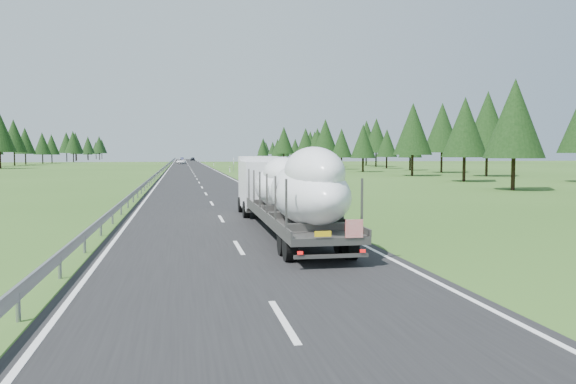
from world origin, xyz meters
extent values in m
plane|color=#2D511B|center=(0.00, 0.00, 0.00)|extent=(400.00, 400.00, 0.00)
cube|color=black|center=(0.00, 100.00, 0.01)|extent=(10.00, 400.00, 0.02)
cube|color=slate|center=(-5.30, 100.00, 0.60)|extent=(0.08, 400.00, 0.32)
cylinder|color=slate|center=(-5.30, 0.00, 0.30)|extent=(0.10, 0.10, 0.60)
cube|color=silver|center=(6.50, 30.00, 0.50)|extent=(0.12, 0.07, 1.00)
cube|color=black|center=(6.50, 30.00, 0.82)|extent=(0.13, 0.08, 0.12)
cube|color=silver|center=(6.50, 80.00, 0.50)|extent=(0.12, 0.07, 1.00)
cube|color=black|center=(6.50, 80.00, 0.82)|extent=(0.13, 0.08, 0.12)
cube|color=silver|center=(6.50, 130.00, 0.50)|extent=(0.12, 0.07, 1.00)
cube|color=black|center=(6.50, 130.00, 0.82)|extent=(0.13, 0.08, 0.12)
cube|color=silver|center=(6.50, 180.00, 0.50)|extent=(0.12, 0.07, 1.00)
cube|color=black|center=(6.50, 180.00, 0.82)|extent=(0.13, 0.08, 0.12)
cube|color=silver|center=(6.50, 230.00, 0.50)|extent=(0.12, 0.07, 1.00)
cube|color=black|center=(6.50, 230.00, 0.82)|extent=(0.13, 0.08, 0.12)
cube|color=silver|center=(6.50, 280.00, 0.50)|extent=(0.12, 0.07, 1.00)
cube|color=black|center=(6.50, 280.00, 0.82)|extent=(0.13, 0.08, 0.12)
cube|color=silver|center=(6.50, 330.00, 0.50)|extent=(0.12, 0.07, 1.00)
cube|color=black|center=(6.50, 330.00, 0.82)|extent=(0.13, 0.08, 0.12)
cylinder|color=slate|center=(7.20, 80.00, 1.00)|extent=(0.08, 0.08, 2.00)
cube|color=silver|center=(7.20, 80.00, 2.00)|extent=(0.05, 0.90, 1.20)
cylinder|color=black|center=(42.04, 55.34, 2.12)|extent=(0.36, 0.36, 4.25)
cone|color=black|center=(42.04, 55.34, 8.02)|extent=(6.61, 6.61, 8.85)
cylinder|color=black|center=(42.54, 70.88, 2.07)|extent=(0.36, 0.36, 4.13)
cone|color=black|center=(42.54, 70.88, 7.80)|extent=(6.43, 6.43, 8.61)
cylinder|color=black|center=(42.41, 84.22, 1.48)|extent=(0.36, 0.36, 2.96)
cone|color=black|center=(42.41, 84.22, 5.59)|extent=(4.61, 4.61, 6.17)
cylinder|color=black|center=(42.66, 97.73, 1.48)|extent=(0.36, 0.36, 2.97)
cone|color=black|center=(42.66, 97.73, 5.60)|extent=(4.61, 4.61, 6.18)
cylinder|color=black|center=(44.99, 111.13, 2.03)|extent=(0.36, 0.36, 4.06)
cone|color=black|center=(44.99, 111.13, 7.67)|extent=(6.31, 6.31, 8.46)
cylinder|color=black|center=(47.51, 126.04, 2.09)|extent=(0.36, 0.36, 4.18)
cone|color=black|center=(47.51, 126.04, 7.89)|extent=(6.50, 6.50, 8.70)
cylinder|color=black|center=(40.15, 139.98, 1.93)|extent=(0.36, 0.36, 3.87)
cone|color=black|center=(40.15, 139.98, 7.31)|extent=(6.02, 6.02, 8.06)
cylinder|color=black|center=(41.24, 153.61, 1.73)|extent=(0.36, 0.36, 3.46)
cone|color=black|center=(41.24, 153.61, 6.54)|extent=(5.39, 5.39, 7.21)
cylinder|color=black|center=(40.15, 168.69, 2.05)|extent=(0.36, 0.36, 4.10)
cone|color=black|center=(40.15, 168.69, 7.74)|extent=(6.37, 6.37, 8.54)
cylinder|color=black|center=(46.27, 180.74, 1.95)|extent=(0.36, 0.36, 3.89)
cone|color=black|center=(46.27, 180.74, 7.35)|extent=(6.05, 6.05, 8.11)
cylinder|color=black|center=(48.18, 196.35, 2.05)|extent=(0.36, 0.36, 4.10)
cone|color=black|center=(48.18, 196.35, 7.75)|extent=(6.38, 6.38, 8.55)
cylinder|color=black|center=(44.93, 209.91, 1.60)|extent=(0.36, 0.36, 3.20)
cone|color=black|center=(44.93, 209.91, 6.05)|extent=(4.98, 4.98, 6.67)
cylinder|color=black|center=(44.11, 223.86, 1.51)|extent=(0.36, 0.36, 3.03)
cone|color=black|center=(44.11, 223.86, 5.72)|extent=(4.71, 4.71, 6.31)
cylinder|color=black|center=(46.92, 238.65, 1.71)|extent=(0.36, 0.36, 3.42)
cone|color=black|center=(46.92, 238.65, 6.46)|extent=(5.32, 5.32, 7.12)
cylinder|color=black|center=(44.43, 251.91, 1.65)|extent=(0.36, 0.36, 3.30)
cone|color=black|center=(44.43, 251.91, 6.24)|extent=(5.14, 5.14, 6.89)
cylinder|color=black|center=(44.40, 265.30, 1.58)|extent=(0.36, 0.36, 3.16)
cone|color=black|center=(44.40, 265.30, 5.98)|extent=(4.92, 4.92, 6.59)
cylinder|color=black|center=(41.34, 278.23, 1.82)|extent=(0.36, 0.36, 3.65)
cone|color=black|center=(41.34, 278.23, 6.89)|extent=(5.67, 5.67, 7.60)
cylinder|color=black|center=(45.19, 294.20, 1.65)|extent=(0.36, 0.36, 3.29)
cone|color=black|center=(45.19, 294.20, 6.22)|extent=(5.12, 5.12, 6.86)
cylinder|color=black|center=(45.25, 305.16, 2.09)|extent=(0.36, 0.36, 4.17)
cone|color=black|center=(45.25, 305.16, 7.88)|extent=(6.49, 6.49, 8.70)
cylinder|color=black|center=(27.92, 26.58, 1.74)|extent=(0.36, 0.36, 3.48)
cone|color=black|center=(27.92, 26.58, 6.57)|extent=(5.41, 5.41, 7.25)
cylinder|color=black|center=(31.19, 41.78, 1.72)|extent=(0.36, 0.36, 3.44)
cone|color=black|center=(31.19, 41.78, 6.49)|extent=(5.35, 5.35, 7.16)
cylinder|color=black|center=(31.86, 58.61, 1.85)|extent=(0.36, 0.36, 3.70)
cone|color=black|center=(31.86, 58.61, 6.99)|extent=(5.76, 5.76, 7.71)
cylinder|color=black|center=(30.24, 76.87, 1.47)|extent=(0.36, 0.36, 2.93)
cone|color=black|center=(30.24, 76.87, 5.54)|extent=(4.56, 4.56, 6.11)
cylinder|color=black|center=(30.86, 92.83, 1.45)|extent=(0.36, 0.36, 2.91)
cone|color=black|center=(30.86, 92.83, 5.49)|extent=(4.52, 4.52, 6.06)
cylinder|color=black|center=(32.03, 110.61, 1.97)|extent=(0.36, 0.36, 3.94)
cone|color=black|center=(32.03, 110.61, 7.44)|extent=(6.13, 6.13, 8.21)
cylinder|color=black|center=(33.35, 124.03, 1.70)|extent=(0.36, 0.36, 3.40)
cone|color=black|center=(33.35, 124.03, 6.43)|extent=(5.29, 5.29, 7.09)
cylinder|color=black|center=(27.81, 142.83, 1.91)|extent=(0.36, 0.36, 3.82)
cone|color=black|center=(27.81, 142.83, 7.21)|extent=(5.94, 5.94, 7.95)
cylinder|color=black|center=(27.87, 154.28, 1.33)|extent=(0.36, 0.36, 2.66)
cone|color=black|center=(27.87, 154.28, 5.03)|extent=(4.14, 4.14, 5.54)
cylinder|color=black|center=(32.98, 171.56, 1.33)|extent=(0.36, 0.36, 2.66)
cone|color=black|center=(32.98, 171.56, 5.03)|extent=(4.14, 4.14, 5.55)
cylinder|color=black|center=(27.74, 185.68, 1.37)|extent=(0.36, 0.36, 2.75)
cone|color=black|center=(27.74, 185.68, 5.19)|extent=(4.28, 4.28, 5.73)
cylinder|color=black|center=(-40.52, 111.13, 2.15)|extent=(0.36, 0.36, 4.30)
cylinder|color=black|center=(-45.47, 139.98, 2.11)|extent=(0.36, 0.36, 4.22)
cone|color=black|center=(-45.47, 139.98, 7.96)|extent=(6.56, 6.56, 8.78)
cylinder|color=black|center=(-46.17, 153.61, 1.84)|extent=(0.36, 0.36, 3.68)
cone|color=black|center=(-46.17, 153.61, 6.94)|extent=(5.72, 5.72, 7.66)
cylinder|color=black|center=(-44.96, 168.69, 1.70)|extent=(0.36, 0.36, 3.40)
cone|color=black|center=(-44.96, 168.69, 6.42)|extent=(5.28, 5.28, 7.08)
cylinder|color=black|center=(-44.77, 180.74, 1.67)|extent=(0.36, 0.36, 3.33)
cone|color=black|center=(-44.77, 180.74, 6.30)|extent=(5.18, 5.18, 6.94)
cylinder|color=black|center=(-40.66, 196.35, 1.96)|extent=(0.36, 0.36, 3.92)
cone|color=black|center=(-40.66, 196.35, 7.41)|extent=(6.10, 6.10, 8.18)
cylinder|color=black|center=(-45.55, 209.91, 1.98)|extent=(0.36, 0.36, 3.95)
cone|color=black|center=(-45.55, 209.91, 7.46)|extent=(6.15, 6.15, 8.23)
cylinder|color=black|center=(-44.65, 223.86, 2.04)|extent=(0.36, 0.36, 4.08)
cone|color=black|center=(-44.65, 223.86, 7.70)|extent=(6.34, 6.34, 8.49)
cylinder|color=black|center=(-46.93, 238.65, 1.69)|extent=(0.36, 0.36, 3.39)
cone|color=black|center=(-46.93, 238.65, 6.40)|extent=(5.27, 5.27, 7.06)
cylinder|color=black|center=(-44.10, 251.91, 1.89)|extent=(0.36, 0.36, 3.78)
cone|color=black|center=(-44.10, 251.91, 7.14)|extent=(5.88, 5.88, 7.88)
cylinder|color=black|center=(-40.95, 265.30, 1.99)|extent=(0.36, 0.36, 3.98)
cone|color=black|center=(-40.95, 265.30, 7.51)|extent=(6.19, 6.19, 8.28)
cylinder|color=black|center=(-48.43, 278.23, 1.49)|extent=(0.36, 0.36, 2.98)
cone|color=black|center=(-48.43, 278.23, 5.62)|extent=(4.63, 4.63, 6.20)
cylinder|color=black|center=(-46.60, 294.20, 1.63)|extent=(0.36, 0.36, 3.26)
cone|color=black|center=(-46.60, 294.20, 6.16)|extent=(5.07, 5.07, 6.79)
cylinder|color=black|center=(-45.09, 305.16, 1.88)|extent=(0.36, 0.36, 3.76)
cone|color=black|center=(-45.09, 305.16, 7.10)|extent=(5.85, 5.85, 7.83)
cube|color=silver|center=(2.38, 10.51, 1.71)|extent=(2.31, 4.52, 2.51)
cube|color=black|center=(2.38, 12.80, 2.15)|extent=(2.07, 0.10, 1.26)
cube|color=silver|center=(2.38, 12.49, 3.10)|extent=(2.26, 1.11, 0.27)
cube|color=#575552|center=(2.38, 9.61, 0.49)|extent=(2.28, 2.72, 0.22)
cylinder|color=black|center=(1.35, 12.13, 0.45)|extent=(0.33, 0.90, 0.90)
cylinder|color=black|center=(3.42, 12.13, 0.45)|extent=(0.33, 0.90, 0.90)
cylinder|color=black|center=(1.35, 9.25, 0.45)|extent=(0.33, 0.90, 0.90)
cylinder|color=black|center=(3.42, 9.25, 0.45)|extent=(0.33, 0.90, 0.90)
cube|color=#575552|center=(2.38, 1.98, 0.83)|extent=(2.60, 12.60, 0.23)
cube|color=#575552|center=(1.19, 1.98, 1.05)|extent=(0.23, 12.57, 0.22)
cube|color=#575552|center=(3.58, 1.98, 1.05)|extent=(0.23, 12.57, 0.22)
cube|color=#575552|center=(1.19, -3.41, 1.80)|extent=(0.06, 0.06, 1.71)
cube|color=#575552|center=(3.58, -3.41, 1.80)|extent=(0.06, 0.06, 1.71)
cube|color=#575552|center=(1.19, -1.25, 1.80)|extent=(0.06, 0.06, 1.71)
cube|color=#575552|center=(3.58, -1.25, 1.80)|extent=(0.06, 0.06, 1.71)
cube|color=#575552|center=(1.19, 0.90, 1.80)|extent=(0.06, 0.06, 1.71)
cube|color=#575552|center=(3.58, 0.90, 1.80)|extent=(0.06, 0.06, 1.71)
cube|color=#575552|center=(1.19, 3.06, 1.80)|extent=(0.06, 0.06, 1.71)
cube|color=#575552|center=(3.58, 3.06, 1.80)|extent=(0.06, 0.06, 1.71)
cube|color=#575552|center=(1.19, 5.21, 1.80)|extent=(0.06, 0.06, 1.71)
cube|color=#575552|center=(3.58, 5.21, 1.80)|extent=(0.06, 0.06, 1.71)
cube|color=#575552|center=(1.19, 7.37, 1.80)|extent=(0.06, 0.06, 1.71)
cube|color=#575552|center=(3.58, 7.37, 1.80)|extent=(0.06, 0.06, 1.71)
cylinder|color=black|center=(1.40, -2.87, 0.45)|extent=(0.37, 0.90, 0.90)
cylinder|color=black|center=(3.37, -2.87, 0.45)|extent=(0.37, 0.90, 0.90)
cylinder|color=black|center=(1.40, -1.79, 0.45)|extent=(0.37, 0.90, 0.90)
cylinder|color=black|center=(3.37, -1.79, 0.45)|extent=(0.37, 0.90, 0.90)
cube|color=#575552|center=(2.38, -4.26, 0.40)|extent=(2.25, 0.14, 0.11)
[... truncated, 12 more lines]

